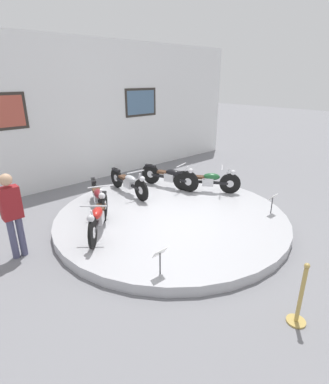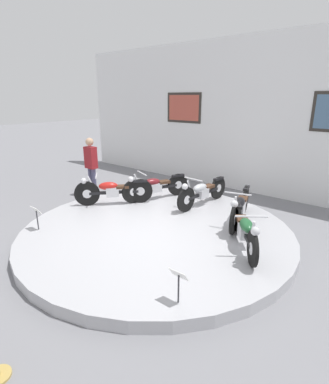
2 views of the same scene
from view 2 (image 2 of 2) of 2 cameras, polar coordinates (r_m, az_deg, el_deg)
name	(u,v)px [view 2 (image 2 of 2)]	position (r m, az deg, el deg)	size (l,w,h in m)	color
ground_plane	(157,236)	(6.53, -1.48, -8.41)	(60.00, 60.00, 0.00)	slate
display_platform	(157,232)	(6.49, -1.49, -7.56)	(5.66, 5.66, 0.21)	#ADADB2
back_wall	(251,117)	(9.56, 16.10, 13.50)	(14.00, 0.22, 4.56)	white
motorcycle_red	(112,190)	(7.76, -9.91, 0.39)	(1.34, 1.54, 0.79)	black
motorcycle_maroon	(155,186)	(8.04, -1.82, 1.19)	(0.80, 1.85, 0.79)	black
motorcycle_silver	(202,191)	(7.64, 7.18, 0.14)	(0.54, 1.96, 0.78)	black
motorcycle_black	(240,206)	(6.74, 14.18, -2.58)	(0.67, 1.93, 0.79)	black
motorcycle_green	(245,229)	(5.68, 15.05, -6.73)	(1.22, 1.59, 0.78)	black
info_placard_front_left	(36,213)	(6.73, -23.20, -3.73)	(0.26, 0.11, 0.51)	#333338
info_placard_front_centre	(179,279)	(4.11, 2.71, -16.21)	(0.26, 0.11, 0.51)	#333338
visitor_standing	(91,163)	(9.15, -13.80, 5.33)	(0.36, 0.23, 1.74)	#4C4C6B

